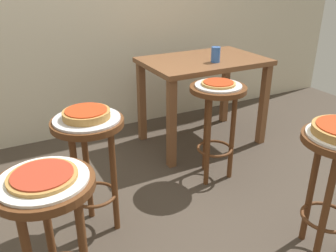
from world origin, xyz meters
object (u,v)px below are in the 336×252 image
at_px(stool_rear, 217,112).
at_px(cup_near_edge, 216,55).
at_px(stool_foreground, 336,170).
at_px(pizza_middle, 42,176).
at_px(serving_plate_rear, 218,85).
at_px(pizza_rear, 218,83).
at_px(stool_leftside, 90,151).
at_px(serving_plate_leftside, 87,119).
at_px(pizza_leftside, 86,114).
at_px(dining_table, 203,73).
at_px(serving_plate_middle, 43,180).
at_px(stool_middle, 50,220).

xyz_separation_m(stool_rear, cup_near_edge, (0.27, 0.43, 0.29)).
height_order(stool_foreground, pizza_middle, pizza_middle).
bearing_deg(serving_plate_rear, pizza_rear, -90.00).
relative_size(stool_leftside, stool_rear, 1.00).
distance_m(serving_plate_leftside, serving_plate_rear, 0.96).
height_order(pizza_leftside, dining_table, pizza_leftside).
height_order(pizza_leftside, serving_plate_rear, pizza_leftside).
bearing_deg(pizza_rear, dining_table, 66.38).
bearing_deg(cup_near_edge, serving_plate_middle, -144.68).
relative_size(pizza_rear, dining_table, 0.23).
bearing_deg(stool_leftside, serving_plate_middle, -121.90).
bearing_deg(pizza_rear, serving_plate_middle, -152.55).
xyz_separation_m(pizza_middle, stool_leftside, (0.31, 0.50, -0.21)).
bearing_deg(stool_foreground, stool_rear, 94.88).
distance_m(stool_middle, pizza_leftside, 0.63).
bearing_deg(dining_table, serving_plate_middle, -141.07).
xyz_separation_m(stool_middle, stool_rear, (1.26, 0.66, 0.00)).
xyz_separation_m(stool_foreground, serving_plate_leftside, (-1.03, 0.77, 0.19)).
height_order(serving_plate_middle, dining_table, dining_table).
bearing_deg(stool_middle, stool_foreground, -11.29).
xyz_separation_m(pizza_middle, dining_table, (1.51, 1.22, -0.11)).
bearing_deg(serving_plate_middle, serving_plate_rear, 27.45).
relative_size(pizza_leftside, stool_rear, 0.35).
height_order(serving_plate_middle, stool_rear, serving_plate_middle).
height_order(dining_table, cup_near_edge, cup_near_edge).
bearing_deg(stool_foreground, pizza_rear, 94.88).
bearing_deg(serving_plate_leftside, dining_table, 30.92).
bearing_deg(pizza_leftside, stool_foreground, -36.82).
relative_size(serving_plate_rear, dining_table, 0.32).
bearing_deg(cup_near_edge, pizza_rear, -122.02).
xyz_separation_m(serving_plate_rear, pizza_rear, (0.00, -0.00, 0.02)).
xyz_separation_m(pizza_leftside, dining_table, (1.20, 0.72, -0.12)).
height_order(pizza_middle, stool_leftside, pizza_middle).
relative_size(stool_middle, serving_plate_leftside, 2.00).
xyz_separation_m(serving_plate_middle, dining_table, (1.51, 1.22, -0.09)).
height_order(pizza_middle, serving_plate_leftside, pizza_middle).
bearing_deg(serving_plate_rear, serving_plate_leftside, -170.83).
bearing_deg(serving_plate_middle, pizza_rear, 27.45).
xyz_separation_m(serving_plate_middle, stool_rear, (1.26, 0.66, -0.19)).
height_order(pizza_leftside, stool_rear, pizza_leftside).
relative_size(serving_plate_middle, cup_near_edge, 2.87).
relative_size(serving_plate_middle, dining_table, 0.34).
distance_m(stool_leftside, serving_plate_rear, 0.98).
xyz_separation_m(stool_middle, pizza_middle, (-0.00, 0.00, 0.21)).
bearing_deg(pizza_middle, dining_table, 38.93).
bearing_deg(stool_middle, pizza_leftside, 58.10).
bearing_deg(pizza_leftside, stool_middle, -121.90).
distance_m(stool_leftside, pizza_rear, 0.98).
bearing_deg(serving_plate_leftside, pizza_middle, -121.90).
xyz_separation_m(stool_middle, cup_near_edge, (1.53, 1.09, 0.29)).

